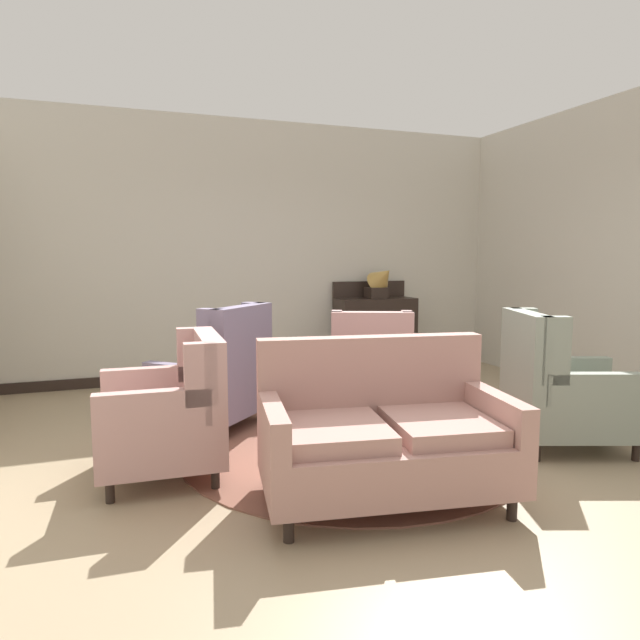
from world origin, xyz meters
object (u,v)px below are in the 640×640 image
at_px(armchair_far_left, 370,364).
at_px(side_table, 398,361).
at_px(armchair_near_window, 171,414).
at_px(sideboard, 375,330).
at_px(armchair_back_corner, 219,377).
at_px(armchair_foreground_right, 560,392).
at_px(coffee_table, 367,402).
at_px(settee, 384,436).
at_px(gramophone, 382,280).
at_px(porcelain_vase, 364,369).

relative_size(armchair_far_left, side_table, 1.51).
distance_m(armchair_far_left, side_table, 0.34).
relative_size(armchair_near_window, sideboard, 0.83).
height_order(armchair_back_corner, armchair_foreground_right, armchair_back_corner).
relative_size(coffee_table, sideboard, 0.71).
xyz_separation_m(armchair_far_left, armchair_foreground_right, (0.85, -1.66, 0.03)).
relative_size(coffee_table, settee, 0.52).
xyz_separation_m(armchair_back_corner, gramophone, (2.35, 1.62, 0.74)).
bearing_deg(side_table, coffee_table, -126.18).
bearing_deg(coffee_table, gramophone, 62.07).
xyz_separation_m(side_table, gramophone, (0.45, 1.34, 0.77)).
xyz_separation_m(coffee_table, settee, (-0.27, -0.83, 0.02)).
height_order(porcelain_vase, armchair_far_left, armchair_far_left).
bearing_deg(side_table, porcelain_vase, -127.40).
height_order(armchair_back_corner, armchair_near_window, armchair_back_corner).
height_order(porcelain_vase, settee, settee).
relative_size(coffee_table, porcelain_vase, 2.17).
relative_size(sideboard, gramophone, 2.40).
bearing_deg(gramophone, armchair_back_corner, -145.40).
relative_size(armchair_far_left, sideboard, 0.89).
xyz_separation_m(settee, armchair_far_left, (0.86, 2.04, 0.01)).
distance_m(armchair_far_left, armchair_foreground_right, 1.86).
distance_m(armchair_back_corner, armchair_near_window, 1.08).
bearing_deg(armchair_back_corner, gramophone, 169.12).
bearing_deg(armchair_foreground_right, side_table, 36.23).
xyz_separation_m(coffee_table, gramophone, (1.38, 2.60, 0.80)).
distance_m(armchair_back_corner, sideboard, 2.87).
height_order(coffee_table, armchair_near_window, armchair_near_window).
bearing_deg(sideboard, armchair_far_left, -116.79).
xyz_separation_m(armchair_foreground_right, sideboard, (-0.11, 3.13, 0.09)).
bearing_deg(armchair_back_corner, settee, 65.62).
distance_m(coffee_table, armchair_near_window, 1.46).
bearing_deg(settee, side_table, 69.03).
distance_m(armchair_foreground_right, side_table, 1.79).
height_order(armchair_near_window, gramophone, gramophone).
bearing_deg(armchair_foreground_right, settee, 122.23).
relative_size(porcelain_vase, armchair_back_corner, 0.34).
relative_size(coffee_table, armchair_back_corner, 0.73).
bearing_deg(armchair_near_window, coffee_table, 91.50).
relative_size(armchair_back_corner, sideboard, 0.97).
bearing_deg(armchair_near_window, porcelain_vase, 92.77).
bearing_deg(settee, porcelain_vase, 82.42).
height_order(coffee_table, porcelain_vase, porcelain_vase).
distance_m(coffee_table, settee, 0.87).
bearing_deg(sideboard, coffee_table, -116.38).
xyz_separation_m(side_table, sideboard, (0.41, 1.42, 0.12)).
xyz_separation_m(coffee_table, porcelain_vase, (-0.02, 0.03, 0.25)).
bearing_deg(armchair_far_left, gramophone, -97.60).
xyz_separation_m(armchair_near_window, gramophone, (2.84, 2.58, 0.76)).
relative_size(porcelain_vase, sideboard, 0.32).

